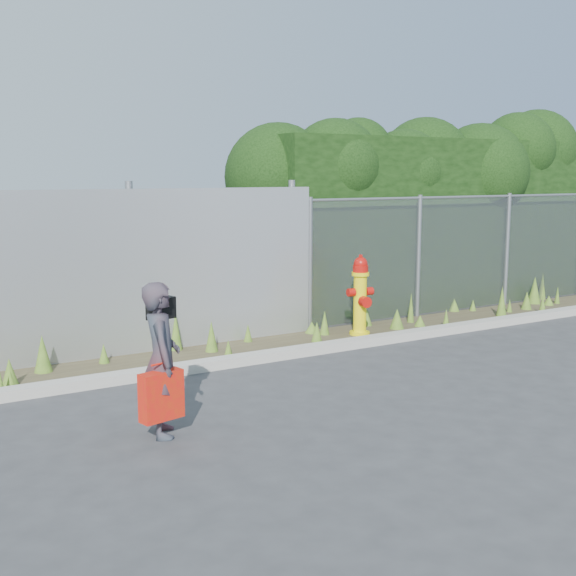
# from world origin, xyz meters

# --- Properties ---
(ground) EXTENTS (80.00, 80.00, 0.00)m
(ground) POSITION_xyz_m (0.00, 0.00, 0.00)
(ground) COLOR #353537
(ground) RESTS_ON ground
(curb) EXTENTS (16.00, 0.22, 0.12)m
(curb) POSITION_xyz_m (0.00, 1.80, 0.06)
(curb) COLOR #A49F94
(curb) RESTS_ON ground
(weed_strip) EXTENTS (16.00, 1.30, 0.54)m
(weed_strip) POSITION_xyz_m (0.76, 2.52, 0.12)
(weed_strip) COLOR #423925
(weed_strip) RESTS_ON ground
(corrugated_fence) EXTENTS (8.50, 0.21, 2.30)m
(corrugated_fence) POSITION_xyz_m (-3.25, 3.01, 1.10)
(corrugated_fence) COLOR #ABAEB2
(corrugated_fence) RESTS_ON ground
(chainlink_fence) EXTENTS (6.50, 0.07, 2.05)m
(chainlink_fence) POSITION_xyz_m (4.25, 3.00, 1.03)
(chainlink_fence) COLOR gray
(chainlink_fence) RESTS_ON ground
(hedge) EXTENTS (7.88, 2.15, 3.67)m
(hedge) POSITION_xyz_m (4.37, 4.00, 2.01)
(hedge) COLOR black
(hedge) RESTS_ON ground
(fire_hydrant) EXTENTS (0.41, 0.36, 1.22)m
(fire_hydrant) POSITION_xyz_m (1.52, 2.35, 0.59)
(fire_hydrant) COLOR #FDEB0D
(fire_hydrant) RESTS_ON ground
(woman) EXTENTS (0.48, 0.60, 1.43)m
(woman) POSITION_xyz_m (-2.52, -0.04, 0.72)
(woman) COLOR #0E4C59
(woman) RESTS_ON ground
(red_tote_bag) EXTENTS (0.40, 0.15, 0.53)m
(red_tote_bag) POSITION_xyz_m (-2.58, -0.18, 0.42)
(red_tote_bag) COLOR red
(black_shoulder_bag) EXTENTS (0.27, 0.11, 0.20)m
(black_shoulder_bag) POSITION_xyz_m (-2.46, 0.07, 1.17)
(black_shoulder_bag) COLOR black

